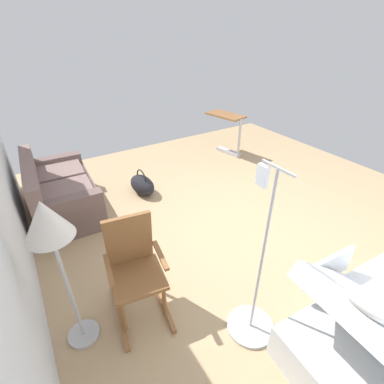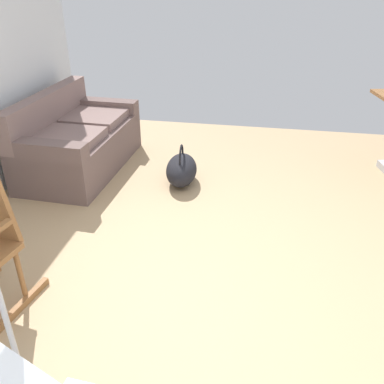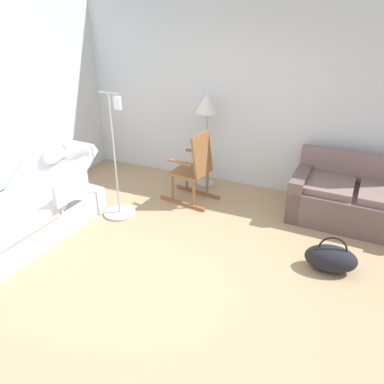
# 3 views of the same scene
# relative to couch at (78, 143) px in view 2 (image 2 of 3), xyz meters

# --- Properties ---
(ground_plane) EXTENTS (6.75, 6.75, 0.00)m
(ground_plane) POSITION_rel_couch_xyz_m (-1.64, -2.00, -0.31)
(ground_plane) COLOR tan
(couch) EXTENTS (1.63, 0.91, 0.85)m
(couch) POSITION_rel_couch_xyz_m (0.00, 0.00, 0.00)
(couch) COLOR #68534F
(couch) RESTS_ON ground
(duffel_bag) EXTENTS (0.59, 0.37, 0.43)m
(duffel_bag) POSITION_rel_couch_xyz_m (-0.16, -1.21, -0.15)
(duffel_bag) COLOR black
(duffel_bag) RESTS_ON ground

